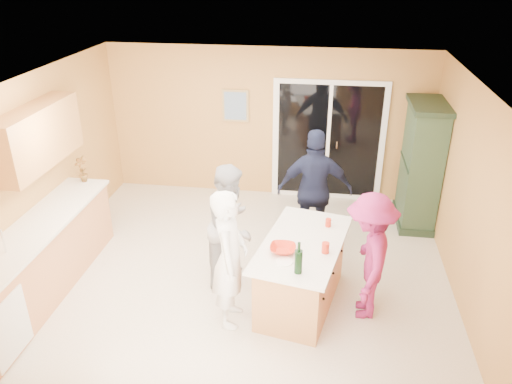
# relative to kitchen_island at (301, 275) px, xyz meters

# --- Properties ---
(floor) EXTENTS (5.50, 5.50, 0.00)m
(floor) POSITION_rel_kitchen_island_xyz_m (-0.81, 0.59, -0.41)
(floor) COLOR beige
(floor) RESTS_ON ground
(ceiling) EXTENTS (5.50, 5.00, 0.10)m
(ceiling) POSITION_rel_kitchen_island_xyz_m (-0.81, 0.59, 2.19)
(ceiling) COLOR white
(ceiling) RESTS_ON wall_back
(wall_back) EXTENTS (5.50, 0.10, 2.60)m
(wall_back) POSITION_rel_kitchen_island_xyz_m (-0.81, 3.09, 0.89)
(wall_back) COLOR #F2B963
(wall_back) RESTS_ON ground
(wall_front) EXTENTS (5.50, 0.10, 2.60)m
(wall_front) POSITION_rel_kitchen_island_xyz_m (-0.81, -1.91, 0.89)
(wall_front) COLOR #F2B963
(wall_front) RESTS_ON ground
(wall_left) EXTENTS (0.10, 5.00, 2.60)m
(wall_left) POSITION_rel_kitchen_island_xyz_m (-3.56, 0.59, 0.89)
(wall_left) COLOR #F2B963
(wall_left) RESTS_ON ground
(wall_right) EXTENTS (0.10, 5.00, 2.60)m
(wall_right) POSITION_rel_kitchen_island_xyz_m (1.94, 0.59, 0.89)
(wall_right) COLOR #F2B963
(wall_right) RESTS_ON ground
(left_cabinet_run) EXTENTS (0.65, 3.05, 1.24)m
(left_cabinet_run) POSITION_rel_kitchen_island_xyz_m (-3.26, -0.46, 0.06)
(left_cabinet_run) COLOR #C67E4D
(left_cabinet_run) RESTS_ON floor
(upper_cabinets) EXTENTS (0.35, 1.60, 0.75)m
(upper_cabinets) POSITION_rel_kitchen_island_xyz_m (-3.39, 0.39, 1.47)
(upper_cabinets) COLOR #C67E4D
(upper_cabinets) RESTS_ON wall_left
(sliding_door) EXTENTS (1.90, 0.07, 2.10)m
(sliding_door) POSITION_rel_kitchen_island_xyz_m (0.24, 3.06, 0.64)
(sliding_door) COLOR white
(sliding_door) RESTS_ON floor
(framed_picture) EXTENTS (0.46, 0.04, 0.56)m
(framed_picture) POSITION_rel_kitchen_island_xyz_m (-1.36, 3.07, 1.19)
(framed_picture) COLOR #A28651
(framed_picture) RESTS_ON wall_back
(kitchen_island) EXTENTS (1.21, 1.79, 0.87)m
(kitchen_island) POSITION_rel_kitchen_island_xyz_m (0.00, 0.00, 0.00)
(kitchen_island) COLOR #C67E4D
(kitchen_island) RESTS_ON floor
(green_hutch) EXTENTS (0.57, 1.08, 1.98)m
(green_hutch) POSITION_rel_kitchen_island_xyz_m (1.68, 2.35, 0.56)
(green_hutch) COLOR #1E3121
(green_hutch) RESTS_ON floor
(woman_white) EXTENTS (0.44, 0.64, 1.69)m
(woman_white) POSITION_rel_kitchen_island_xyz_m (-0.79, -0.44, 0.44)
(woman_white) COLOR white
(woman_white) RESTS_ON floor
(woman_grey) EXTENTS (0.76, 0.90, 1.65)m
(woman_grey) POSITION_rel_kitchen_island_xyz_m (-0.93, 0.36, 0.42)
(woman_grey) COLOR #AEAEB1
(woman_grey) RESTS_ON floor
(woman_navy) EXTENTS (1.09, 0.53, 1.81)m
(woman_navy) POSITION_rel_kitchen_island_xyz_m (0.09, 1.36, 0.50)
(woman_navy) COLOR #171C34
(woman_navy) RESTS_ON floor
(woman_magenta) EXTENTS (0.63, 1.04, 1.58)m
(woman_magenta) POSITION_rel_kitchen_island_xyz_m (0.77, -0.08, 0.38)
(woman_magenta) COLOR #9B2150
(woman_magenta) RESTS_ON floor
(serving_bowl) EXTENTS (0.30, 0.30, 0.07)m
(serving_bowl) POSITION_rel_kitchen_island_xyz_m (-0.21, -0.24, 0.50)
(serving_bowl) COLOR red
(serving_bowl) RESTS_ON kitchen_island
(tulip_vase) EXTENTS (0.23, 0.18, 0.39)m
(tulip_vase) POSITION_rel_kitchen_island_xyz_m (-3.26, 1.12, 0.73)
(tulip_vase) COLOR #B41612
(tulip_vase) RESTS_ON left_cabinet_run
(tumbler_near) EXTENTS (0.09, 0.09, 0.11)m
(tumbler_near) POSITION_rel_kitchen_island_xyz_m (0.29, 0.43, 0.51)
(tumbler_near) COLOR red
(tumbler_near) RESTS_ON kitchen_island
(tumbler_far) EXTENTS (0.09, 0.09, 0.13)m
(tumbler_far) POSITION_rel_kitchen_island_xyz_m (0.27, -0.19, 0.52)
(tumbler_far) COLOR red
(tumbler_far) RESTS_ON kitchen_island
(wine_bottle) EXTENTS (0.09, 0.09, 0.37)m
(wine_bottle) POSITION_rel_kitchen_island_xyz_m (-0.01, -0.62, 0.60)
(wine_bottle) COLOR black
(wine_bottle) RESTS_ON kitchen_island
(white_plate) EXTENTS (0.23, 0.23, 0.01)m
(white_plate) POSITION_rel_kitchen_island_xyz_m (-0.18, -0.45, 0.47)
(white_plate) COLOR white
(white_plate) RESTS_ON kitchen_island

